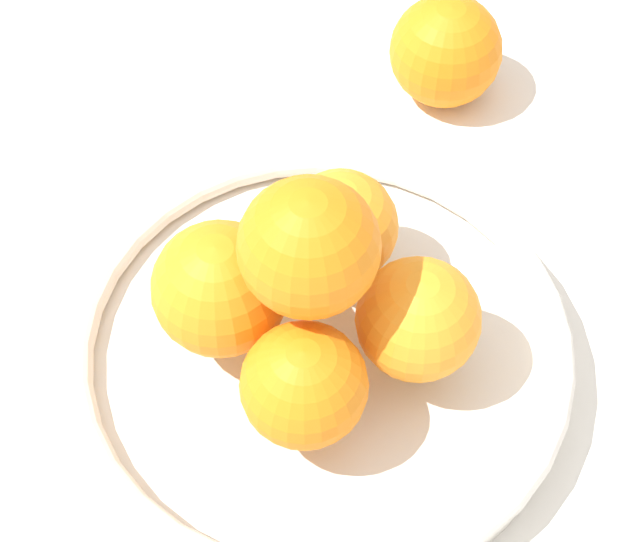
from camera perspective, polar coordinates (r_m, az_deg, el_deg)
ground_plane at (r=0.64m, az=-0.00°, el=-5.30°), size 4.00×4.00×0.00m
fruit_bowl at (r=0.62m, az=-0.00°, el=-4.42°), size 0.29×0.29×0.04m
orange_pile at (r=0.57m, az=-0.46°, el=-1.07°), size 0.16×0.16×0.13m
stray_orange at (r=0.76m, az=6.73°, el=11.58°), size 0.08×0.08×0.08m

